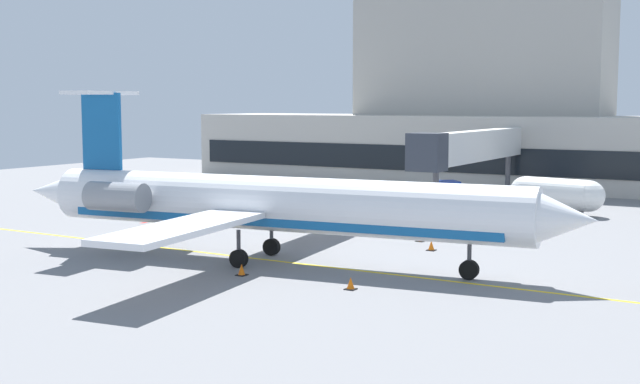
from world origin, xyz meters
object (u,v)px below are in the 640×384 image
(baggage_tug, at_px, (456,199))
(fuel_tank, at_px, (556,194))
(regional_jet, at_px, (268,204))
(pushback_tractor, at_px, (308,190))

(baggage_tug, xyz_separation_m, fuel_tank, (6.41, 3.50, 0.39))
(regional_jet, relative_size, fuel_tank, 4.40)
(fuel_tank, bearing_deg, pushback_tractor, -175.08)
(baggage_tug, distance_m, fuel_tank, 7.31)
(baggage_tug, height_order, fuel_tank, fuel_tank)
(pushback_tractor, xyz_separation_m, fuel_tank, (20.17, 1.74, 0.64))
(fuel_tank, bearing_deg, baggage_tug, -151.35)
(baggage_tug, relative_size, pushback_tractor, 1.06)
(pushback_tractor, bearing_deg, regional_jet, -62.94)
(pushback_tractor, height_order, fuel_tank, fuel_tank)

